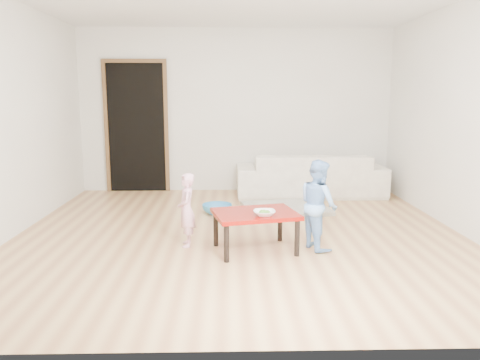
{
  "coord_description": "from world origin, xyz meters",
  "views": [
    {
      "loc": [
        -0.12,
        -5.12,
        1.53
      ],
      "look_at": [
        0.0,
        -0.2,
        0.65
      ],
      "focal_mm": 35.0,
      "sensor_mm": 36.0,
      "label": 1
    }
  ],
  "objects_px": {
    "child_blue": "(318,204)",
    "basin": "(217,209)",
    "child_pink": "(187,210)",
    "bowl": "(264,213)",
    "sofa": "(310,174)",
    "red_table": "(255,231)"
  },
  "relations": [
    {
      "from": "child_blue",
      "to": "child_pink",
      "type": "bearing_deg",
      "value": 66.65
    },
    {
      "from": "sofa",
      "to": "bowl",
      "type": "height_order",
      "value": "sofa"
    },
    {
      "from": "bowl",
      "to": "child_blue",
      "type": "distance_m",
      "value": 0.61
    },
    {
      "from": "bowl",
      "to": "child_pink",
      "type": "distance_m",
      "value": 0.84
    },
    {
      "from": "sofa",
      "to": "basin",
      "type": "distance_m",
      "value": 1.84
    },
    {
      "from": "child_pink",
      "to": "child_blue",
      "type": "relative_size",
      "value": 0.83
    },
    {
      "from": "child_blue",
      "to": "red_table",
      "type": "bearing_deg",
      "value": 77.66
    },
    {
      "from": "sofa",
      "to": "bowl",
      "type": "xyz_separation_m",
      "value": [
        -0.93,
        -2.81,
        0.1
      ]
    },
    {
      "from": "sofa",
      "to": "child_blue",
      "type": "relative_size",
      "value": 2.49
    },
    {
      "from": "red_table",
      "to": "child_pink",
      "type": "xyz_separation_m",
      "value": [
        -0.7,
        0.18,
        0.18
      ]
    },
    {
      "from": "red_table",
      "to": "bowl",
      "type": "xyz_separation_m",
      "value": [
        0.08,
        -0.15,
        0.23
      ]
    },
    {
      "from": "sofa",
      "to": "red_table",
      "type": "distance_m",
      "value": 2.85
    },
    {
      "from": "child_pink",
      "to": "basin",
      "type": "xyz_separation_m",
      "value": [
        0.28,
        1.35,
        -0.32
      ]
    },
    {
      "from": "sofa",
      "to": "child_pink",
      "type": "bearing_deg",
      "value": 55.42
    },
    {
      "from": "child_pink",
      "to": "child_blue",
      "type": "distance_m",
      "value": 1.35
    },
    {
      "from": "bowl",
      "to": "child_blue",
      "type": "relative_size",
      "value": 0.23
    },
    {
      "from": "red_table",
      "to": "child_blue",
      "type": "bearing_deg",
      "value": 6.75
    },
    {
      "from": "bowl",
      "to": "child_pink",
      "type": "relative_size",
      "value": 0.28
    },
    {
      "from": "child_blue",
      "to": "basin",
      "type": "xyz_separation_m",
      "value": [
        -1.06,
        1.45,
        -0.39
      ]
    },
    {
      "from": "bowl",
      "to": "sofa",
      "type": "bearing_deg",
      "value": 71.76
    },
    {
      "from": "basin",
      "to": "sofa",
      "type": "bearing_deg",
      "value": 38.59
    },
    {
      "from": "bowl",
      "to": "child_blue",
      "type": "height_order",
      "value": "child_blue"
    }
  ]
}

